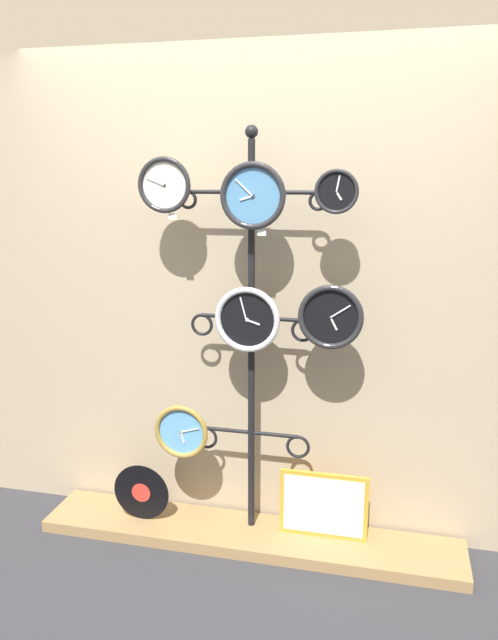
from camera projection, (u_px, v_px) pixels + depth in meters
ground_plane at (231, 582)px, 2.94m from camera, size 12.00×12.00×0.00m
shop_wall at (259, 270)px, 3.16m from camera, size 4.40×0.04×2.80m
low_shelf at (249, 535)px, 3.27m from camera, size 2.20×0.36×0.06m
display_stand at (251, 407)px, 3.17m from camera, size 0.72×0.35×2.10m
clock_top_left at (165, 185)px, 2.92m from camera, size 0.26×0.04×0.26m
clock_top_center at (253, 196)px, 2.83m from camera, size 0.31×0.04×0.31m
clock_top_right at (337, 192)px, 2.73m from camera, size 0.20×0.04×0.20m
clock_middle_center at (247, 319)px, 2.98m from camera, size 0.32×0.04×0.32m
clock_middle_right at (331, 317)px, 2.87m from camera, size 0.30×0.04×0.30m
clock_bottom_left at (181, 431)px, 3.17m from camera, size 0.29×0.04×0.29m
vinyl_record at (141, 492)px, 3.34m from camera, size 0.31×0.01×0.31m
picture_frame at (323, 505)px, 3.17m from camera, size 0.45×0.02×0.35m
price_tag_upper at (173, 216)px, 2.95m from camera, size 0.04×0.00×0.03m
price_tag_mid at (262, 233)px, 2.86m from camera, size 0.04×0.00×0.03m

